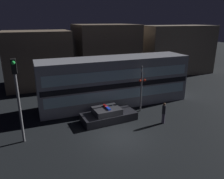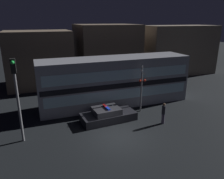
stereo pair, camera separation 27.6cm
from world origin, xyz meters
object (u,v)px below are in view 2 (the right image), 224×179
object	(u,v)px
police_car	(108,115)
train	(115,81)
pedestrian	(163,113)
crossing_signal_near	(142,87)
traffic_light_corner	(17,90)

from	to	relation	value
police_car	train	bearing A→B (deg)	56.49
train	pedestrian	bearing A→B (deg)	-69.78
pedestrian	crossing_signal_near	distance (m)	3.12
train	traffic_light_corner	size ratio (longest dim) A/B	2.53
police_car	crossing_signal_near	world-z (taller)	crossing_signal_near
pedestrian	traffic_light_corner	size ratio (longest dim) A/B	0.31
traffic_light_corner	train	bearing A→B (deg)	27.52
train	traffic_light_corner	world-z (taller)	traffic_light_corner
pedestrian	police_car	bearing A→B (deg)	152.46
police_car	crossing_signal_near	xyz separation A→B (m)	(3.34, 0.76, 1.78)
train	crossing_signal_near	size ratio (longest dim) A/B	3.46
traffic_light_corner	pedestrian	bearing A→B (deg)	-5.79
train	traffic_light_corner	distance (m)	9.40
crossing_signal_near	police_car	bearing A→B (deg)	-167.23
police_car	pedestrian	size ratio (longest dim) A/B	2.63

